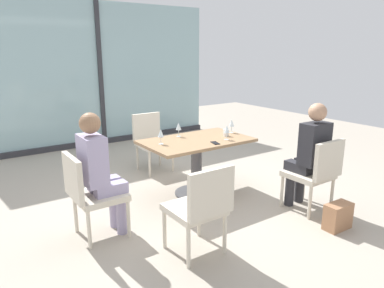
{
  "coord_description": "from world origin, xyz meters",
  "views": [
    {
      "loc": [
        -2.53,
        -3.53,
        1.82
      ],
      "look_at": [
        0.0,
        0.1,
        0.65
      ],
      "focal_mm": 33.45,
      "sensor_mm": 36.0,
      "label": 1
    }
  ],
  "objects_px": {
    "handbag_0": "(338,216)",
    "chair_front_right": "(316,171)",
    "chair_near_window": "(151,139)",
    "coffee_cup": "(226,133)",
    "wine_glass_0": "(161,133)",
    "chair_front_left": "(201,205)",
    "wine_glass_2": "(232,123)",
    "person_front_right": "(309,151)",
    "person_side_end": "(99,169)",
    "wine_glass_3": "(227,129)",
    "chair_side_end": "(90,191)",
    "wine_glass_1": "(179,127)",
    "dining_table_main": "(196,154)",
    "cell_phone_on_table": "(215,143)"
  },
  "relations": [
    {
      "from": "chair_front_right",
      "to": "wine_glass_2",
      "type": "bearing_deg",
      "value": 99.24
    },
    {
      "from": "chair_side_end",
      "to": "person_side_end",
      "type": "bearing_deg",
      "value": 0.0
    },
    {
      "from": "chair_front_right",
      "to": "wine_glass_0",
      "type": "relative_size",
      "value": 4.7
    },
    {
      "from": "chair_front_right",
      "to": "chair_near_window",
      "type": "height_order",
      "value": "same"
    },
    {
      "from": "wine_glass_0",
      "to": "handbag_0",
      "type": "bearing_deg",
      "value": -55.38
    },
    {
      "from": "wine_glass_0",
      "to": "person_side_end",
      "type": "bearing_deg",
      "value": -157.84
    },
    {
      "from": "chair_front_right",
      "to": "wine_glass_1",
      "type": "distance_m",
      "value": 1.76
    },
    {
      "from": "wine_glass_2",
      "to": "chair_front_left",
      "type": "bearing_deg",
      "value": -138.92
    },
    {
      "from": "wine_glass_0",
      "to": "wine_glass_2",
      "type": "xyz_separation_m",
      "value": [
        1.09,
        -0.02,
        0.0
      ]
    },
    {
      "from": "chair_front_left",
      "to": "person_front_right",
      "type": "distance_m",
      "value": 1.63
    },
    {
      "from": "chair_near_window",
      "to": "coffee_cup",
      "type": "distance_m",
      "value": 1.36
    },
    {
      "from": "dining_table_main",
      "to": "wine_glass_1",
      "type": "xyz_separation_m",
      "value": [
        -0.1,
        0.26,
        0.32
      ]
    },
    {
      "from": "handbag_0",
      "to": "wine_glass_3",
      "type": "bearing_deg",
      "value": 106.67
    },
    {
      "from": "coffee_cup",
      "to": "dining_table_main",
      "type": "bearing_deg",
      "value": 170.79
    },
    {
      "from": "coffee_cup",
      "to": "wine_glass_0",
      "type": "bearing_deg",
      "value": 172.19
    },
    {
      "from": "person_side_end",
      "to": "wine_glass_3",
      "type": "relative_size",
      "value": 6.81
    },
    {
      "from": "chair_near_window",
      "to": "wine_glass_0",
      "type": "bearing_deg",
      "value": -112.87
    },
    {
      "from": "dining_table_main",
      "to": "chair_front_right",
      "type": "relative_size",
      "value": 1.55
    },
    {
      "from": "wine_glass_3",
      "to": "coffee_cup",
      "type": "relative_size",
      "value": 2.06
    },
    {
      "from": "chair_front_right",
      "to": "coffee_cup",
      "type": "height_order",
      "value": "chair_front_right"
    },
    {
      "from": "cell_phone_on_table",
      "to": "wine_glass_0",
      "type": "bearing_deg",
      "value": 163.75
    },
    {
      "from": "cell_phone_on_table",
      "to": "handbag_0",
      "type": "height_order",
      "value": "cell_phone_on_table"
    },
    {
      "from": "person_side_end",
      "to": "cell_phone_on_table",
      "type": "distance_m",
      "value": 1.47
    },
    {
      "from": "dining_table_main",
      "to": "wine_glass_2",
      "type": "bearing_deg",
      "value": 3.66
    },
    {
      "from": "wine_glass_1",
      "to": "wine_glass_0",
      "type": "bearing_deg",
      "value": -151.69
    },
    {
      "from": "chair_near_window",
      "to": "wine_glass_1",
      "type": "height_order",
      "value": "wine_glass_1"
    },
    {
      "from": "person_side_end",
      "to": "chair_near_window",
      "type": "bearing_deg",
      "value": 47.42
    },
    {
      "from": "coffee_cup",
      "to": "cell_phone_on_table",
      "type": "bearing_deg",
      "value": -148.86
    },
    {
      "from": "chair_front_right",
      "to": "handbag_0",
      "type": "height_order",
      "value": "chair_front_right"
    },
    {
      "from": "dining_table_main",
      "to": "chair_side_end",
      "type": "height_order",
      "value": "chair_side_end"
    },
    {
      "from": "chair_front_left",
      "to": "wine_glass_2",
      "type": "relative_size",
      "value": 4.7
    },
    {
      "from": "dining_table_main",
      "to": "chair_front_left",
      "type": "height_order",
      "value": "chair_front_left"
    },
    {
      "from": "wine_glass_2",
      "to": "cell_phone_on_table",
      "type": "height_order",
      "value": "wine_glass_2"
    },
    {
      "from": "coffee_cup",
      "to": "cell_phone_on_table",
      "type": "xyz_separation_m",
      "value": [
        -0.35,
        -0.21,
        -0.04
      ]
    },
    {
      "from": "wine_glass_1",
      "to": "wine_glass_3",
      "type": "bearing_deg",
      "value": -50.25
    },
    {
      "from": "chair_front_right",
      "to": "wine_glass_3",
      "type": "xyz_separation_m",
      "value": [
        -0.51,
        0.97,
        0.37
      ]
    },
    {
      "from": "person_front_right",
      "to": "coffee_cup",
      "type": "height_order",
      "value": "person_front_right"
    },
    {
      "from": "person_front_right",
      "to": "wine_glass_0",
      "type": "distance_m",
      "value": 1.73
    },
    {
      "from": "chair_front_left",
      "to": "person_front_right",
      "type": "bearing_deg",
      "value": 3.86
    },
    {
      "from": "handbag_0",
      "to": "chair_front_right",
      "type": "bearing_deg",
      "value": 72.97
    },
    {
      "from": "chair_front_left",
      "to": "person_side_end",
      "type": "bearing_deg",
      "value": 123.22
    },
    {
      "from": "wine_glass_3",
      "to": "chair_front_left",
      "type": "bearing_deg",
      "value": -138.78
    },
    {
      "from": "chair_front_right",
      "to": "handbag_0",
      "type": "xyz_separation_m",
      "value": [
        -0.14,
        -0.41,
        -0.36
      ]
    },
    {
      "from": "chair_front_right",
      "to": "person_side_end",
      "type": "bearing_deg",
      "value": 158.1
    },
    {
      "from": "person_side_end",
      "to": "wine_glass_1",
      "type": "height_order",
      "value": "person_side_end"
    },
    {
      "from": "chair_front_right",
      "to": "coffee_cup",
      "type": "xyz_separation_m",
      "value": [
        -0.38,
        1.13,
        0.28
      ]
    },
    {
      "from": "dining_table_main",
      "to": "person_front_right",
      "type": "bearing_deg",
      "value": -53.34
    },
    {
      "from": "chair_side_end",
      "to": "handbag_0",
      "type": "bearing_deg",
      "value": -30.89
    },
    {
      "from": "chair_near_window",
      "to": "person_side_end",
      "type": "bearing_deg",
      "value": -132.58
    },
    {
      "from": "wine_glass_1",
      "to": "wine_glass_2",
      "type": "bearing_deg",
      "value": -17.46
    }
  ]
}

